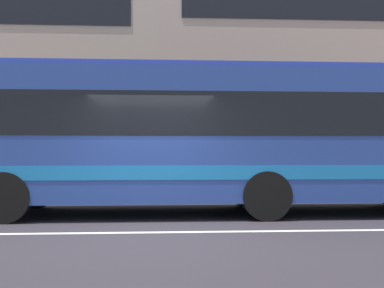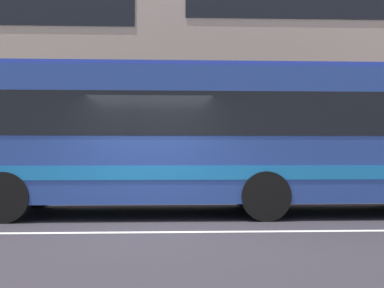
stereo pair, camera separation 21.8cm
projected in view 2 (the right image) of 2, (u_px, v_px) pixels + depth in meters
ground_plane at (146, 232)px, 8.18m from camera, size 160.00×160.00×0.00m
lane_centre_line at (146, 232)px, 8.18m from camera, size 60.00×0.16×0.01m
hedge_row_far at (187, 183)px, 14.40m from camera, size 12.79×1.10×0.84m
transit_bus at (225, 134)px, 10.69m from camera, size 10.98×2.71×3.24m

